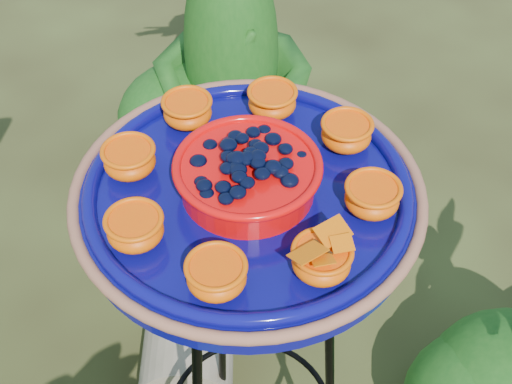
{
  "coord_description": "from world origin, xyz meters",
  "views": [
    {
      "loc": [
        -0.53,
        -0.63,
        1.67
      ],
      "look_at": [
        -0.06,
        -0.17,
        0.99
      ],
      "focal_mm": 50.0,
      "sensor_mm": 36.0,
      "label": 1
    }
  ],
  "objects": [
    {
      "name": "shrub_back_right",
      "position": [
        0.71,
        0.69,
        0.44
      ],
      "size": [
        0.7,
        0.7,
        0.88
      ],
      "primitive_type": "imported",
      "rotation": [
        0.0,
        0.0,
        2.39
      ],
      "color": "#174C14",
      "rests_on": "ground"
    },
    {
      "name": "feeder_dish",
      "position": [
        -0.05,
        -0.15,
        0.97
      ],
      "size": [
        0.61,
        0.61,
        0.11
      ],
      "rotation": [
        0.0,
        0.0,
        -0.4
      ],
      "color": "#090863",
      "rests_on": "tripod_stand"
    },
    {
      "name": "tripod_stand",
      "position": [
        -0.05,
        -0.15,
        0.56
      ],
      "size": [
        0.44,
        0.44,
        0.92
      ],
      "rotation": [
        0.0,
        0.0,
        -0.4
      ],
      "color": "black",
      "rests_on": "ground"
    },
    {
      "name": "driftwood_log",
      "position": [
        0.18,
        0.3,
        0.11
      ],
      "size": [
        0.64,
        0.64,
        0.23
      ],
      "primitive_type": "cylinder",
      "rotation": [
        0.0,
        1.57,
        0.78
      ],
      "color": "gray",
      "rests_on": "ground"
    }
  ]
}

